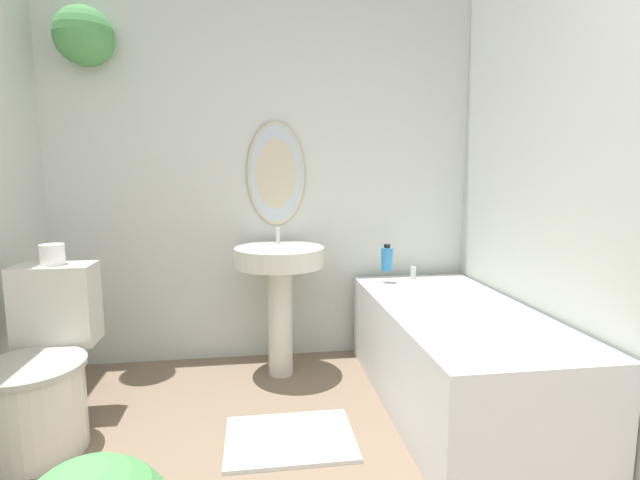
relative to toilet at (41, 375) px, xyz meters
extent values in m
cube|color=silver|center=(1.05, 0.90, 0.89)|extent=(2.79, 0.06, 2.40)
ellipsoid|color=beige|center=(1.11, 0.86, 0.90)|extent=(0.37, 0.02, 0.65)
ellipsoid|color=silver|center=(1.11, 0.85, 0.90)|extent=(0.33, 0.01, 0.61)
cylinder|color=silver|center=(0.03, 0.77, 1.74)|extent=(0.15, 0.15, 0.08)
sphere|color=#4C934C|center=(0.03, 0.77, 1.67)|extent=(0.33, 0.33, 0.33)
cube|color=silver|center=(2.41, -0.42, 0.89)|extent=(0.06, 2.70, 2.40)
cylinder|color=beige|center=(0.00, -0.09, -0.12)|extent=(0.42, 0.42, 0.38)
cylinder|color=#B1ADA0|center=(0.00, -0.09, 0.08)|extent=(0.45, 0.45, 0.02)
cube|color=beige|center=(0.00, 0.22, 0.27)|extent=(0.36, 0.20, 0.40)
cylinder|color=beige|center=(1.11, 0.57, 0.02)|extent=(0.15, 0.15, 0.67)
cylinder|color=beige|center=(1.11, 0.57, 0.41)|extent=(0.53, 0.53, 0.11)
cylinder|color=silver|center=(1.11, 0.71, 0.52)|extent=(0.02, 0.02, 0.10)
cube|color=silver|center=(1.99, 0.05, -0.05)|extent=(0.74, 1.54, 0.53)
cube|color=beige|center=(1.99, 0.05, 0.20)|extent=(0.64, 1.44, 0.04)
cylinder|color=silver|center=(1.99, 0.72, 0.26)|extent=(0.04, 0.04, 0.08)
cylinder|color=#2D84C6|center=(1.79, 0.64, 0.37)|extent=(0.07, 0.07, 0.14)
cylinder|color=black|center=(1.79, 0.64, 0.45)|extent=(0.04, 0.04, 0.02)
cube|color=silver|center=(1.11, -0.17, -0.30)|extent=(0.58, 0.43, 0.02)
cylinder|color=white|center=(0.00, 0.22, 0.51)|extent=(0.11, 0.11, 0.10)
camera|label=1|loc=(0.97, -2.13, 0.90)|focal=26.00mm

